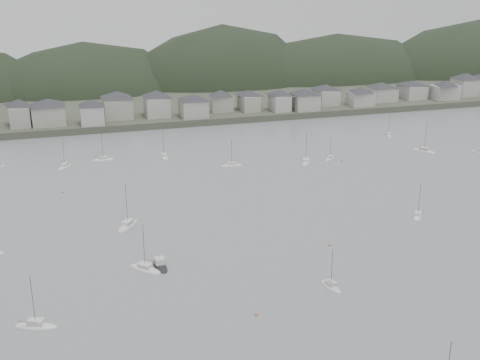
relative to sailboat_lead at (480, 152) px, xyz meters
name	(u,v)px	position (x,y,z in m)	size (l,w,h in m)	color
ground	(361,333)	(-102.43, -96.05, -0.18)	(900.00, 900.00, 0.00)	slate
far_shore_land	(136,82)	(-102.43, 198.95, 1.32)	(900.00, 250.00, 3.00)	#383D2D
forested_ridge	(151,109)	(-97.59, 173.35, -11.46)	(851.55, 103.94, 102.57)	black
waterfront_town	(273,97)	(-51.84, 87.29, 8.48)	(451.48, 28.46, 12.92)	gray
sailboat_lead	(480,152)	(0.00, 0.00, 0.00)	(4.93, 8.41, 10.96)	silver
moored_fleet	(224,212)	(-110.18, -30.49, 0.00)	(226.55, 163.94, 13.46)	silver
motor_launch_far	(160,266)	(-133.28, -58.24, 0.12)	(3.59, 7.78, 3.80)	black
mooring_buoys	(238,230)	(-110.14, -43.67, -0.03)	(172.08, 125.60, 0.70)	#B7693D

